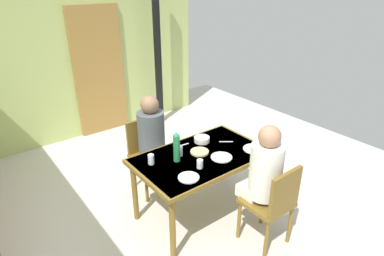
# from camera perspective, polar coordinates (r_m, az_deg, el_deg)

# --- Properties ---
(ground_plane) EXTENTS (6.83, 6.83, 0.00)m
(ground_plane) POSITION_cam_1_polar(r_m,az_deg,el_deg) (3.61, -4.08, -16.04)
(ground_plane) COLOR beige
(wall_back) EXTENTS (4.46, 0.10, 2.63)m
(wall_back) POSITION_cam_1_polar(r_m,az_deg,el_deg) (5.24, -21.26, 11.83)
(wall_back) COLOR #B0C26E
(wall_back) RESTS_ON ground_plane
(door_wooden) EXTENTS (0.80, 0.05, 2.00)m
(door_wooden) POSITION_cam_1_polar(r_m,az_deg,el_deg) (5.38, -15.95, 9.40)
(door_wooden) COLOR olive
(door_wooden) RESTS_ON ground_plane
(stove_pipe_column) EXTENTS (0.12, 0.12, 2.63)m
(stove_pipe_column) POSITION_cam_1_polar(r_m,az_deg,el_deg) (5.48, -6.07, 13.88)
(stove_pipe_column) COLOR black
(stove_pipe_column) RESTS_ON ground_plane
(dining_table) EXTENTS (1.34, 0.83, 0.72)m
(dining_table) POSITION_cam_1_polar(r_m,az_deg,el_deg) (3.34, 1.59, -5.93)
(dining_table) COLOR brown
(dining_table) RESTS_ON ground_plane
(chair_near_diner) EXTENTS (0.40, 0.40, 0.87)m
(chair_near_diner) POSITION_cam_1_polar(r_m,az_deg,el_deg) (3.13, 14.05, -12.48)
(chair_near_diner) COLOR brown
(chair_near_diner) RESTS_ON ground_plane
(chair_far_diner) EXTENTS (0.40, 0.40, 0.87)m
(chair_far_diner) POSITION_cam_1_polar(r_m,az_deg,el_deg) (3.87, -7.87, -4.04)
(chair_far_diner) COLOR brown
(chair_far_diner) RESTS_ON ground_plane
(person_near_diner) EXTENTS (0.30, 0.37, 0.77)m
(person_near_diner) POSITION_cam_1_polar(r_m,az_deg,el_deg) (3.04, 12.62, -7.07)
(person_near_diner) COLOR white
(person_near_diner) RESTS_ON ground_plane
(person_far_diner) EXTENTS (0.30, 0.37, 0.77)m
(person_far_diner) POSITION_cam_1_polar(r_m,az_deg,el_deg) (3.64, -7.03, -0.97)
(person_far_diner) COLOR #535058
(person_far_diner) RESTS_ON ground_plane
(water_bottle_green_near) EXTENTS (0.07, 0.07, 0.31)m
(water_bottle_green_near) POSITION_cam_1_polar(r_m,az_deg,el_deg) (3.14, -2.72, -3.42)
(water_bottle_green_near) COLOR #237E4A
(water_bottle_green_near) RESTS_ON dining_table
(serving_bowl_center) EXTENTS (0.17, 0.17, 0.05)m
(serving_bowl_center) POSITION_cam_1_polar(r_m,az_deg,el_deg) (3.56, 1.73, -2.00)
(serving_bowl_center) COLOR silver
(serving_bowl_center) RESTS_ON dining_table
(dinner_plate_near_left) EXTENTS (0.23, 0.23, 0.01)m
(dinner_plate_near_left) POSITION_cam_1_polar(r_m,az_deg,el_deg) (3.47, 10.79, -3.63)
(dinner_plate_near_left) COLOR white
(dinner_plate_near_left) RESTS_ON dining_table
(dinner_plate_near_right) EXTENTS (0.19, 0.19, 0.01)m
(dinner_plate_near_right) POSITION_cam_1_polar(r_m,az_deg,el_deg) (2.95, -0.60, -8.66)
(dinner_plate_near_right) COLOR white
(dinner_plate_near_right) RESTS_ON dining_table
(dinner_plate_far_center) EXTENTS (0.21, 0.21, 0.01)m
(dinner_plate_far_center) POSITION_cam_1_polar(r_m,az_deg,el_deg) (3.27, 5.18, -5.13)
(dinner_plate_far_center) COLOR white
(dinner_plate_far_center) RESTS_ON dining_table
(drinking_glass_by_near_diner) EXTENTS (0.06, 0.06, 0.10)m
(drinking_glass_by_near_diner) POSITION_cam_1_polar(r_m,az_deg,el_deg) (3.16, -7.20, -5.47)
(drinking_glass_by_near_diner) COLOR silver
(drinking_glass_by_near_diner) RESTS_ON dining_table
(drinking_glass_by_far_diner) EXTENTS (0.06, 0.06, 0.11)m
(drinking_glass_by_far_diner) POSITION_cam_1_polar(r_m,az_deg,el_deg) (3.27, -2.17, -4.04)
(drinking_glass_by_far_diner) COLOR silver
(drinking_glass_by_far_diner) RESTS_ON dining_table
(drinking_glass_spare_center) EXTENTS (0.06, 0.06, 0.09)m
(drinking_glass_spare_center) POSITION_cam_1_polar(r_m,az_deg,el_deg) (3.08, 1.38, -6.30)
(drinking_glass_spare_center) COLOR silver
(drinking_glass_spare_center) RESTS_ON dining_table
(bread_plate_sliced) EXTENTS (0.19, 0.19, 0.02)m
(bread_plate_sliced) POSITION_cam_1_polar(r_m,az_deg,el_deg) (3.35, 1.34, -4.20)
(bread_plate_sliced) COLOR #DBB77A
(bread_plate_sliced) RESTS_ON dining_table
(cutlery_knife_near) EXTENTS (0.13, 0.10, 0.00)m
(cutlery_knife_near) POSITION_cam_1_polar(r_m,az_deg,el_deg) (3.58, 5.99, -2.40)
(cutlery_knife_near) COLOR silver
(cutlery_knife_near) RESTS_ON dining_table
(cutlery_fork_near) EXTENTS (0.15, 0.03, 0.00)m
(cutlery_fork_near) POSITION_cam_1_polar(r_m,az_deg,el_deg) (3.49, -1.67, -3.01)
(cutlery_fork_near) COLOR silver
(cutlery_fork_near) RESTS_ON dining_table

